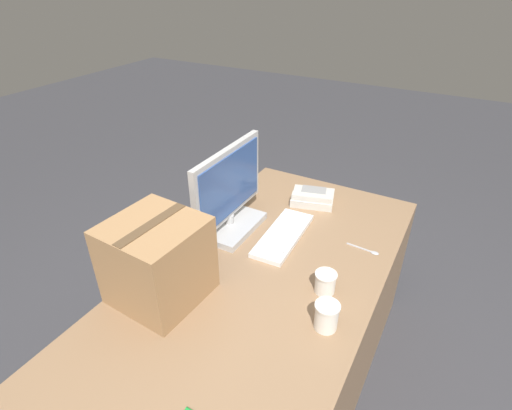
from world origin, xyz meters
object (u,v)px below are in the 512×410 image
(paper_cup_right, at_px, (325,282))
(spoon, at_px, (368,251))
(monitor, at_px, (229,197))
(keyboard, at_px, (283,235))
(paper_cup_left, at_px, (326,316))
(cardboard_box, at_px, (157,261))
(desk_phone, at_px, (313,198))

(paper_cup_right, relative_size, spoon, 0.58)
(paper_cup_right, height_order, spoon, paper_cup_right)
(spoon, bearing_deg, paper_cup_right, -99.37)
(monitor, bearing_deg, paper_cup_right, -108.84)
(monitor, height_order, paper_cup_right, monitor)
(monitor, xyz_separation_m, spoon, (0.14, -0.62, -0.17))
(keyboard, relative_size, paper_cup_left, 4.07)
(monitor, bearing_deg, cardboard_box, -179.02)
(cardboard_box, bearing_deg, keyboard, -23.84)
(monitor, distance_m, cardboard_box, 0.50)
(keyboard, relative_size, cardboard_box, 1.26)
(paper_cup_right, distance_m, spoon, 0.34)
(monitor, height_order, desk_phone, monitor)
(desk_phone, distance_m, paper_cup_left, 0.85)
(paper_cup_right, height_order, cardboard_box, cardboard_box)
(keyboard, distance_m, desk_phone, 0.36)
(paper_cup_left, relative_size, paper_cup_right, 1.19)
(spoon, bearing_deg, cardboard_box, -129.85)
(keyboard, bearing_deg, cardboard_box, 153.48)
(desk_phone, relative_size, paper_cup_left, 2.50)
(spoon, bearing_deg, desk_phone, 147.88)
(desk_phone, bearing_deg, keyboard, 164.83)
(cardboard_box, bearing_deg, monitor, 0.98)
(paper_cup_right, distance_m, cardboard_box, 0.63)
(keyboard, xyz_separation_m, desk_phone, (0.36, 0.00, 0.01))
(monitor, distance_m, keyboard, 0.30)
(desk_phone, distance_m, cardboard_box, 0.95)
(monitor, relative_size, paper_cup_right, 5.91)
(monitor, relative_size, paper_cup_left, 4.96)
(paper_cup_right, xyz_separation_m, spoon, (0.33, -0.08, -0.04))
(keyboard, distance_m, cardboard_box, 0.62)
(desk_phone, relative_size, cardboard_box, 0.78)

